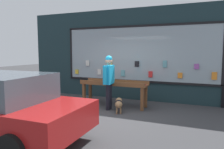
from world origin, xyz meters
TOP-DOWN VIEW (x-y plane):
  - ground_plane at (0.00, 0.00)m, footprint 40.00×40.00m
  - shopfront_facade at (0.07, 2.39)m, footprint 8.69×0.29m
  - display_table_main at (-0.00, 1.08)m, footprint 2.32×0.64m
  - person_browsing at (0.03, 0.58)m, footprint 0.24×0.68m
  - small_dog at (0.45, 0.39)m, footprint 0.36×0.58m

SIDE VIEW (x-z plane):
  - ground_plane at x=0.00m, z-range 0.00..0.00m
  - small_dog at x=0.45m, z-range 0.07..0.49m
  - display_table_main at x=0.00m, z-range 0.26..1.15m
  - person_browsing at x=0.03m, z-range 0.16..1.91m
  - shopfront_facade at x=0.07m, z-range -0.01..3.51m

